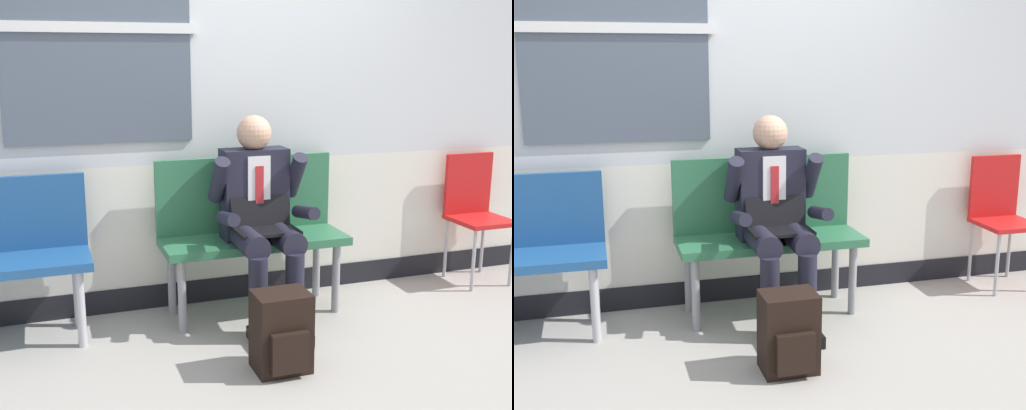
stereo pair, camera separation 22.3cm
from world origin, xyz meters
TOP-DOWN VIEW (x-y plane):
  - ground_plane at (0.00, 0.00)m, footprint 18.00×18.00m
  - station_wall at (-0.01, 0.73)m, footprint 6.60×0.17m
  - bench_with_person at (0.11, 0.46)m, footprint 1.15×0.42m
  - person_seated at (0.11, 0.25)m, footprint 0.57×0.70m
  - backpack at (0.00, -0.39)m, footprint 0.28×0.25m
  - folding_chair at (1.82, 0.50)m, footprint 0.38×0.38m

SIDE VIEW (x-z plane):
  - ground_plane at x=0.00m, z-range 0.00..0.00m
  - backpack at x=0.00m, z-range 0.00..0.42m
  - folding_chair at x=1.82m, z-range 0.09..1.00m
  - bench_with_person at x=0.11m, z-range 0.08..1.05m
  - person_seated at x=0.11m, z-range 0.05..1.29m
  - station_wall at x=-0.01m, z-range -0.01..2.76m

